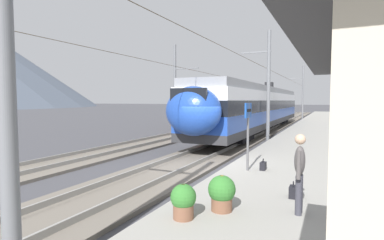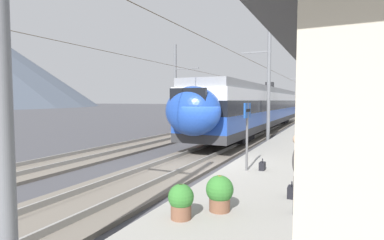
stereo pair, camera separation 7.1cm
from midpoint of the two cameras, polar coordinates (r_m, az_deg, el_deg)
ground_plane at (r=12.30m, az=2.34°, el=-9.23°), size 400.00×400.00×0.00m
platform_slab at (r=11.40m, az=29.48°, el=-9.79°), size 120.00×8.81×0.37m
track_near at (r=12.73m, az=-2.29°, el=-8.46°), size 120.00×3.00×0.28m
track_far at (r=15.55m, az=-18.60°, el=-6.43°), size 120.00×3.00×0.28m
train_near_platform at (r=26.22m, az=12.40°, el=2.48°), size 28.11×2.92×4.27m
train_far_track at (r=40.13m, az=9.68°, el=2.90°), size 25.48×2.91×4.27m
catenary_mast_mid at (r=21.05m, az=13.82°, el=6.85°), size 49.79×2.06×7.44m
catenary_mast_east at (r=47.14m, az=20.07°, el=5.17°), size 49.79×2.06×7.90m
catenary_mast_far_side at (r=26.74m, az=-3.01°, el=6.38°), size 49.79×2.41×7.66m
platform_sign at (r=10.32m, az=10.38°, el=-0.22°), size 0.70×0.08×2.30m
passenger_walking at (r=6.73m, az=19.42°, el=-8.83°), size 0.53×0.22×1.69m
handbag_beside_passenger at (r=7.97m, az=18.38°, el=-12.76°), size 0.32×0.18×0.41m
handbag_near_sign at (r=10.71m, az=13.13°, el=-8.47°), size 0.32×0.18×0.40m
potted_plant_platform_edge at (r=6.69m, az=5.35°, el=-13.32°), size 0.60×0.60×0.77m
potted_plant_by_shelter at (r=6.26m, az=-1.99°, el=-14.84°), size 0.52×0.52×0.71m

